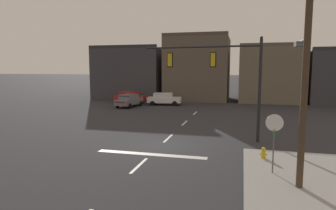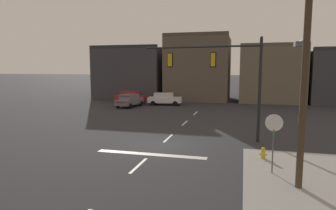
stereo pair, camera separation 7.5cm
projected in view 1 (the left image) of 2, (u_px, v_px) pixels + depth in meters
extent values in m
plane|color=#2B2B30|center=(160.00, 145.00, 18.68)|extent=(400.00, 400.00, 0.00)
cube|color=gray|center=(302.00, 178.00, 12.98)|extent=(5.00, 8.00, 0.15)
cube|color=silver|center=(151.00, 154.00, 16.76)|extent=(6.40, 0.50, 0.01)
cube|color=silver|center=(139.00, 165.00, 14.84)|extent=(0.16, 2.40, 0.01)
cube|color=silver|center=(168.00, 138.00, 20.61)|extent=(0.16, 2.40, 0.01)
cube|color=silver|center=(185.00, 123.00, 26.38)|extent=(0.16, 2.40, 0.01)
cube|color=silver|center=(195.00, 113.00, 32.15)|extent=(0.16, 2.40, 0.01)
cylinder|color=black|center=(259.00, 91.00, 19.17)|extent=(0.20, 0.20, 6.74)
cylinder|color=black|center=(200.00, 47.00, 20.09)|extent=(7.94, 0.78, 0.12)
sphere|color=black|center=(262.00, 37.00, 18.74)|extent=(0.18, 0.18, 0.18)
cylinder|color=#56565B|center=(213.00, 50.00, 19.82)|extent=(0.03, 0.03, 0.35)
cube|color=gold|center=(213.00, 60.00, 19.90)|extent=(0.32, 0.26, 0.90)
sphere|color=green|center=(214.00, 55.00, 19.99)|extent=(0.20, 0.20, 0.20)
sphere|color=#2D2314|center=(214.00, 60.00, 20.02)|extent=(0.20, 0.20, 0.20)
sphere|color=black|center=(213.00, 64.00, 20.05)|extent=(0.20, 0.20, 0.20)
cube|color=black|center=(213.00, 60.00, 19.88)|extent=(0.42, 0.06, 1.02)
cylinder|color=#56565B|center=(170.00, 51.00, 20.81)|extent=(0.03, 0.03, 0.35)
cube|color=gold|center=(170.00, 60.00, 20.88)|extent=(0.32, 0.26, 0.90)
sphere|color=green|center=(171.00, 56.00, 20.97)|extent=(0.20, 0.20, 0.20)
sphere|color=#2D2314|center=(171.00, 60.00, 21.01)|extent=(0.20, 0.20, 0.20)
sphere|color=black|center=(171.00, 64.00, 21.04)|extent=(0.20, 0.20, 0.20)
cube|color=black|center=(170.00, 60.00, 20.86)|extent=(0.42, 0.06, 1.02)
cylinder|color=#56565B|center=(273.00, 153.00, 13.28)|extent=(0.06, 0.06, 2.15)
cylinder|color=white|center=(275.00, 123.00, 13.11)|extent=(0.76, 0.03, 0.76)
cylinder|color=#B21414|center=(275.00, 123.00, 13.13)|extent=(0.68, 0.03, 0.68)
cube|color=#19592D|center=(274.00, 133.00, 13.17)|extent=(0.02, 0.64, 0.16)
cube|color=slate|center=(129.00, 101.00, 37.31)|extent=(2.33, 4.59, 0.70)
cube|color=slate|center=(129.00, 96.00, 37.10)|extent=(1.89, 2.64, 0.56)
cube|color=#2D3842|center=(132.00, 96.00, 37.81)|extent=(1.54, 0.43, 0.47)
cube|color=#2D3842|center=(124.00, 98.00, 36.02)|extent=(1.54, 0.40, 0.46)
cylinder|color=black|center=(129.00, 103.00, 39.01)|extent=(0.30, 0.66, 0.64)
cylinder|color=black|center=(141.00, 103.00, 38.40)|extent=(0.30, 0.66, 0.64)
cylinder|color=black|center=(117.00, 105.00, 36.32)|extent=(0.30, 0.66, 0.64)
cylinder|color=black|center=(130.00, 106.00, 35.71)|extent=(0.30, 0.66, 0.64)
sphere|color=silver|center=(133.00, 99.00, 39.53)|extent=(0.16, 0.16, 0.16)
sphere|color=silver|center=(141.00, 99.00, 39.12)|extent=(0.16, 0.16, 0.16)
cube|color=maroon|center=(120.00, 103.00, 35.29)|extent=(1.36, 0.21, 0.12)
cube|color=silver|center=(164.00, 100.00, 39.15)|extent=(4.61, 2.41, 0.70)
cube|color=silver|center=(163.00, 95.00, 39.09)|extent=(2.67, 1.94, 0.56)
cube|color=#2D3842|center=(169.00, 95.00, 39.01)|extent=(0.46, 1.54, 0.47)
cube|color=#2D3842|center=(154.00, 95.00, 39.21)|extent=(0.43, 1.54, 0.46)
cylinder|color=black|center=(176.00, 102.00, 39.89)|extent=(0.66, 0.31, 0.64)
cylinder|color=black|center=(175.00, 104.00, 38.21)|extent=(0.66, 0.31, 0.64)
cylinder|color=black|center=(154.00, 102.00, 40.19)|extent=(0.66, 0.31, 0.64)
cylinder|color=black|center=(152.00, 103.00, 38.51)|extent=(0.66, 0.31, 0.64)
sphere|color=silver|center=(181.00, 99.00, 39.49)|extent=(0.16, 0.16, 0.16)
sphere|color=silver|center=(180.00, 100.00, 38.36)|extent=(0.16, 0.16, 0.16)
cube|color=maroon|center=(148.00, 99.00, 39.37)|extent=(0.24, 1.36, 0.12)
cube|color=#A81E1E|center=(130.00, 98.00, 41.51)|extent=(4.57, 2.27, 0.70)
cube|color=#A81E1E|center=(129.00, 94.00, 41.48)|extent=(2.63, 1.86, 0.56)
cube|color=#2D3842|center=(134.00, 94.00, 41.22)|extent=(0.41, 1.54, 0.47)
cube|color=#2D3842|center=(122.00, 93.00, 41.89)|extent=(0.38, 1.53, 0.46)
cylinder|color=black|center=(142.00, 100.00, 41.84)|extent=(0.66, 0.29, 0.64)
cylinder|color=black|center=(137.00, 102.00, 40.26)|extent=(0.66, 0.29, 0.64)
cylinder|color=black|center=(124.00, 100.00, 42.85)|extent=(0.66, 0.29, 0.64)
cylinder|color=black|center=(118.00, 101.00, 41.27)|extent=(0.66, 0.29, 0.64)
sphere|color=silver|center=(146.00, 98.00, 41.28)|extent=(0.16, 0.16, 0.16)
sphere|color=silver|center=(143.00, 99.00, 40.21)|extent=(0.16, 0.16, 0.16)
cube|color=maroon|center=(117.00, 97.00, 42.26)|extent=(0.19, 1.36, 0.12)
cylinder|color=#423323|center=(306.00, 65.00, 11.18)|extent=(0.26, 0.26, 9.91)
cylinder|color=#56565B|center=(303.00, 41.00, 11.83)|extent=(0.08, 1.62, 0.08)
cube|color=slate|center=(299.00, 44.00, 12.62)|extent=(0.36, 0.64, 0.20)
cylinder|color=gold|center=(263.00, 155.00, 15.53)|extent=(0.22, 0.22, 0.55)
cylinder|color=gold|center=(263.00, 160.00, 15.56)|extent=(0.30, 0.30, 0.10)
sphere|color=gold|center=(264.00, 149.00, 15.49)|extent=(0.20, 0.20, 0.20)
cylinder|color=gold|center=(260.00, 154.00, 15.56)|extent=(0.10, 0.08, 0.08)
cylinder|color=gold|center=(266.00, 155.00, 15.49)|extent=(0.10, 0.08, 0.08)
cube|color=#38383D|center=(136.00, 74.00, 50.36)|extent=(10.73, 12.22, 7.81)
cube|color=#2B2B30|center=(122.00, 47.00, 44.26)|extent=(10.73, 0.60, 0.50)
cube|color=brown|center=(198.00, 69.00, 45.67)|extent=(9.36, 8.19, 9.36)
cube|color=#493F35|center=(194.00, 34.00, 41.41)|extent=(9.36, 0.60, 0.50)
cube|color=#665B4C|center=(269.00, 75.00, 44.82)|extent=(8.75, 11.59, 7.71)
cube|color=brown|center=(274.00, 45.00, 39.03)|extent=(8.75, 0.60, 0.50)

